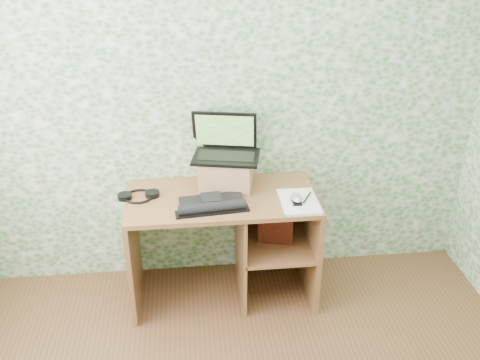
{
  "coord_description": "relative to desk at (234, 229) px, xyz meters",
  "views": [
    {
      "loc": [
        -0.2,
        -1.51,
        2.37
      ],
      "look_at": [
        0.11,
        1.39,
        0.89
      ],
      "focal_mm": 40.0,
      "sensor_mm": 36.0,
      "label": 1
    }
  ],
  "objects": [
    {
      "name": "mouse",
      "position": [
        0.37,
        -0.18,
        0.3
      ],
      "size": [
        0.07,
        0.11,
        0.04
      ],
      "primitive_type": "ellipsoid",
      "rotation": [
        0.0,
        0.0,
        -0.03
      ],
      "color": "silver",
      "rests_on": "notepad"
    },
    {
      "name": "wall_back",
      "position": [
        -0.08,
        0.28,
        0.82
      ],
      "size": [
        3.5,
        0.0,
        3.5
      ],
      "primitive_type": "plane",
      "rotation": [
        1.57,
        0.0,
        0.0
      ],
      "color": "silver",
      "rests_on": "ground"
    },
    {
      "name": "red_box",
      "position": [
        0.27,
        -0.03,
        0.04
      ],
      "size": [
        0.24,
        0.13,
        0.27
      ],
      "primitive_type": "cube",
      "rotation": [
        0.0,
        0.0,
        -0.24
      ],
      "color": "maroon",
      "rests_on": "desk"
    },
    {
      "name": "notepad",
      "position": [
        0.39,
        -0.16,
        0.28
      ],
      "size": [
        0.23,
        0.33,
        0.02
      ],
      "primitive_type": "cube",
      "rotation": [
        0.0,
        0.0,
        -0.01
      ],
      "color": "white",
      "rests_on": "desk"
    },
    {
      "name": "laptop",
      "position": [
        -0.04,
        0.16,
        0.53
      ],
      "size": [
        0.47,
        0.37,
        0.28
      ],
      "rotation": [
        0.0,
        0.0,
        -0.21
      ],
      "color": "black",
      "rests_on": "riser"
    },
    {
      "name": "riser",
      "position": [
        -0.04,
        0.12,
        0.37
      ],
      "size": [
        0.38,
        0.34,
        0.2
      ],
      "primitive_type": "cube",
      "rotation": [
        0.0,
        0.0,
        -0.21
      ],
      "color": "#A66E4A",
      "rests_on": "desk"
    },
    {
      "name": "pen",
      "position": [
        0.45,
        -0.13,
        0.29
      ],
      "size": [
        0.08,
        0.14,
        0.01
      ],
      "primitive_type": "cylinder",
      "rotation": [
        1.57,
        0.0,
        -0.51
      ],
      "color": "black",
      "rests_on": "notepad"
    },
    {
      "name": "headphones",
      "position": [
        -0.6,
        0.01,
        0.28
      ],
      "size": [
        0.26,
        0.2,
        0.03
      ],
      "rotation": [
        0.0,
        0.0,
        0.09
      ],
      "color": "black",
      "rests_on": "desk"
    },
    {
      "name": "keyboard",
      "position": [
        -0.15,
        -0.16,
        0.29
      ],
      "size": [
        0.45,
        0.26,
        0.06
      ],
      "rotation": [
        0.0,
        0.0,
        0.1
      ],
      "color": "black",
      "rests_on": "desk"
    },
    {
      "name": "desk",
      "position": [
        0.0,
        0.0,
        0.0
      ],
      "size": [
        1.2,
        0.6,
        0.75
      ],
      "color": "brown",
      "rests_on": "floor"
    }
  ]
}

